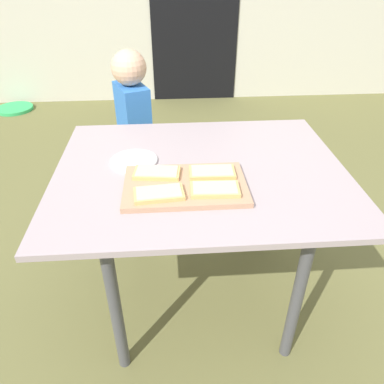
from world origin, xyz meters
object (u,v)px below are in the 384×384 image
object	(u,v)px
plate_white_left	(134,161)
garden_hose_coil	(15,109)
pizza_slice_near_right	(215,189)
pizza_slice_far_right	(212,172)
cutting_board	(185,186)
dining_table	(200,187)
pizza_slice_far_left	(157,173)
child_left	(134,123)
pizza_slice_near_left	(159,193)

from	to	relation	value
plate_white_left	garden_hose_coil	xyz separation A→B (m)	(-1.47, 2.54, -0.71)
pizza_slice_near_right	pizza_slice_far_right	bearing A→B (deg)	88.08
cutting_board	pizza_slice_far_right	xyz separation A→B (m)	(0.10, 0.06, 0.02)
dining_table	pizza_slice_far_left	world-z (taller)	pizza_slice_far_left
pizza_slice_near_right	garden_hose_coil	world-z (taller)	pizza_slice_near_right
dining_table	child_left	size ratio (longest dim) A/B	1.12
dining_table	pizza_slice_far_right	distance (m)	0.14
cutting_board	pizza_slice_far_right	distance (m)	0.12
pizza_slice_far_right	plate_white_left	world-z (taller)	pizza_slice_far_right
pizza_slice_near_left	child_left	distance (m)	1.00
pizza_slice_far_right	plate_white_left	size ratio (longest dim) A/B	0.91
cutting_board	plate_white_left	world-z (taller)	cutting_board
dining_table	pizza_slice_near_left	world-z (taller)	pizza_slice_near_left
cutting_board	garden_hose_coil	xyz separation A→B (m)	(-1.66, 2.75, -0.72)
dining_table	child_left	world-z (taller)	child_left
pizza_slice_near_right	child_left	world-z (taller)	child_left
pizza_slice_near_left	child_left	size ratio (longest dim) A/B	0.17
garden_hose_coil	dining_table	bearing A→B (deg)	-56.50
garden_hose_coil	child_left	bearing A→B (deg)	-52.51
dining_table	pizza_slice_near_right	world-z (taller)	pizza_slice_near_right
pizza_slice_near_left	garden_hose_coil	xyz separation A→B (m)	(-1.57, 2.82, -0.73)
cutting_board	pizza_slice_far_left	xyz separation A→B (m)	(-0.10, 0.07, 0.02)
pizza_slice_far_left	pizza_slice_near_left	bearing A→B (deg)	-86.75
pizza_slice_far_left	cutting_board	bearing A→B (deg)	-33.84
pizza_slice_far_left	garden_hose_coil	bearing A→B (deg)	120.24
pizza_slice_near_left	child_left	xyz separation A→B (m)	(-0.15, 0.97, -0.16)
pizza_slice_near_right	pizza_slice_near_left	size ratio (longest dim) A/B	0.98
dining_table	cutting_board	size ratio (longest dim) A/B	2.59
dining_table	garden_hose_coil	size ratio (longest dim) A/B	3.02
dining_table	garden_hose_coil	xyz separation A→B (m)	(-1.73, 2.62, -0.62)
pizza_slice_far_right	pizza_slice_near_right	world-z (taller)	same
pizza_slice_far_right	pizza_slice_near_left	size ratio (longest dim) A/B	0.97
plate_white_left	child_left	distance (m)	0.71
plate_white_left	child_left	bearing A→B (deg)	94.33
cutting_board	pizza_slice_far_left	distance (m)	0.12
plate_white_left	cutting_board	bearing A→B (deg)	-46.69
pizza_slice_near_right	garden_hose_coil	xyz separation A→B (m)	(-1.76, 2.81, -0.73)
cutting_board	pizza_slice_near_left	world-z (taller)	pizza_slice_near_left
dining_table	cutting_board	bearing A→B (deg)	-116.90
pizza_slice_far_right	plate_white_left	xyz separation A→B (m)	(-0.30, 0.15, -0.02)
cutting_board	pizza_slice_far_left	world-z (taller)	pizza_slice_far_left
dining_table	pizza_slice_far_left	xyz separation A→B (m)	(-0.17, -0.07, 0.11)
pizza_slice_far_left	child_left	distance (m)	0.86
cutting_board	pizza_slice_far_left	bearing A→B (deg)	146.16
cutting_board	pizza_slice_far_right	bearing A→B (deg)	28.66
pizza_slice_far_right	pizza_slice_near_right	bearing A→B (deg)	-91.92
garden_hose_coil	pizza_slice_far_right	bearing A→B (deg)	-56.74
pizza_slice_near_left	plate_white_left	distance (m)	0.30
pizza_slice_far_right	pizza_slice_near_right	size ratio (longest dim) A/B	0.99
child_left	pizza_slice_far_left	bearing A→B (deg)	-80.02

